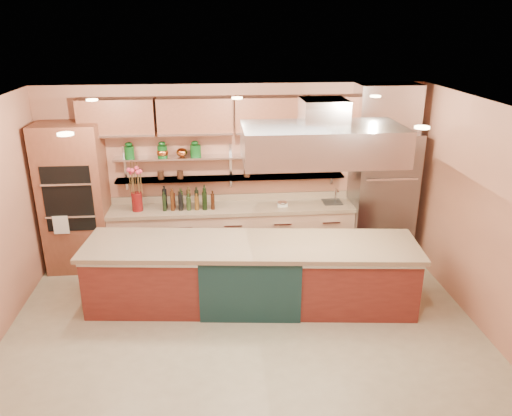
{
  "coord_description": "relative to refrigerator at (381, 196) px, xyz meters",
  "views": [
    {
      "loc": [
        -0.33,
        -5.2,
        3.7
      ],
      "look_at": [
        0.22,
        1.0,
        1.34
      ],
      "focal_mm": 35.0,
      "sensor_mm": 36.0,
      "label": 1
    }
  ],
  "objects": [
    {
      "name": "floor",
      "position": [
        -2.35,
        -2.14,
        -1.06
      ],
      "size": [
        6.0,
        5.0,
        0.02
      ],
      "primitive_type": "cube",
      "color": "tan",
      "rests_on": "ground"
    },
    {
      "name": "ceiling",
      "position": [
        -2.35,
        -2.14,
        1.75
      ],
      "size": [
        6.0,
        5.0,
        0.02
      ],
      "primitive_type": "cube",
      "color": "black",
      "rests_on": "wall_back"
    },
    {
      "name": "wall_back",
      "position": [
        -2.35,
        0.36,
        0.35
      ],
      "size": [
        6.0,
        0.04,
        2.8
      ],
      "primitive_type": "cube",
      "color": "#B27154",
      "rests_on": "floor"
    },
    {
      "name": "wall_front",
      "position": [
        -2.35,
        -4.64,
        0.35
      ],
      "size": [
        6.0,
        0.04,
        2.8
      ],
      "primitive_type": "cube",
      "color": "#B27154",
      "rests_on": "floor"
    },
    {
      "name": "wall_right",
      "position": [
        0.65,
        -2.14,
        0.35
      ],
      "size": [
        0.04,
        5.0,
        2.8
      ],
      "primitive_type": "cube",
      "color": "#B27154",
      "rests_on": "floor"
    },
    {
      "name": "oven_stack",
      "position": [
        -4.8,
        0.04,
        0.1
      ],
      "size": [
        0.95,
        0.64,
        2.3
      ],
      "primitive_type": "cube",
      "color": "brown",
      "rests_on": "floor"
    },
    {
      "name": "refrigerator",
      "position": [
        0.0,
        0.0,
        0.0
      ],
      "size": [
        0.95,
        0.72,
        2.1
      ],
      "primitive_type": "cube",
      "color": "gray",
      "rests_on": "floor"
    },
    {
      "name": "back_counter",
      "position": [
        -2.4,
        0.06,
        -0.58
      ],
      "size": [
        3.84,
        0.64,
        0.93
      ],
      "primitive_type": "cube",
      "color": "tan",
      "rests_on": "floor"
    },
    {
      "name": "wall_shelf_lower",
      "position": [
        -2.4,
        0.23,
        0.3
      ],
      "size": [
        3.6,
        0.26,
        0.03
      ],
      "primitive_type": "cube",
      "color": "silver",
      "rests_on": "wall_back"
    },
    {
      "name": "wall_shelf_upper",
      "position": [
        -2.4,
        0.23,
        0.65
      ],
      "size": [
        3.6,
        0.26,
        0.03
      ],
      "primitive_type": "cube",
      "color": "silver",
      "rests_on": "wall_back"
    },
    {
      "name": "upper_cabinets",
      "position": [
        -2.35,
        0.18,
        1.3
      ],
      "size": [
        4.6,
        0.36,
        0.55
      ],
      "primitive_type": "cube",
      "color": "brown",
      "rests_on": "wall_back"
    },
    {
      "name": "range_hood",
      "position": [
        -1.31,
        -1.32,
        1.2
      ],
      "size": [
        2.0,
        1.0,
        0.45
      ],
      "primitive_type": "cube",
      "color": "silver",
      "rests_on": "ceiling"
    },
    {
      "name": "ceiling_downlights",
      "position": [
        -2.35,
        -1.94,
        1.72
      ],
      "size": [
        4.0,
        2.8,
        0.02
      ],
      "primitive_type": "cube",
      "color": "#FFE5A5",
      "rests_on": "ceiling"
    },
    {
      "name": "island",
      "position": [
        -2.21,
        -1.32,
        -0.6
      ],
      "size": [
        4.43,
        1.39,
        0.91
      ],
      "primitive_type": "cube",
      "rotation": [
        0.0,
        0.0,
        -0.1
      ],
      "color": "maroon",
      "rests_on": "floor"
    },
    {
      "name": "flower_vase",
      "position": [
        -3.86,
        0.01,
        0.03
      ],
      "size": [
        0.2,
        0.2,
        0.29
      ],
      "primitive_type": "cylinder",
      "rotation": [
        0.0,
        0.0,
        -0.23
      ],
      "color": "#5F0E0E",
      "rests_on": "back_counter"
    },
    {
      "name": "oil_bottle_cluster",
      "position": [
        -3.07,
        0.01,
        0.02
      ],
      "size": [
        0.87,
        0.27,
        0.28
      ],
      "primitive_type": "cube",
      "rotation": [
        0.0,
        0.0,
        -0.03
      ],
      "color": "black",
      "rests_on": "back_counter"
    },
    {
      "name": "kitchen_scale",
      "position": [
        -1.6,
        0.01,
        -0.08
      ],
      "size": [
        0.17,
        0.14,
        0.09
      ],
      "primitive_type": "cube",
      "rotation": [
        0.0,
        0.0,
        0.13
      ],
      "color": "silver",
      "rests_on": "back_counter"
    },
    {
      "name": "bar_faucet",
      "position": [
        -0.72,
        0.11,
        -0.01
      ],
      "size": [
        0.04,
        0.04,
        0.23
      ],
      "primitive_type": "cylinder",
      "rotation": [
        0.0,
        0.0,
        -0.27
      ],
      "color": "silver",
      "rests_on": "back_counter"
    },
    {
      "name": "copper_kettle",
      "position": [
        -3.15,
        0.23,
        0.73
      ],
      "size": [
        0.18,
        0.18,
        0.14
      ],
      "primitive_type": "ellipsoid",
      "rotation": [
        0.0,
        0.0,
        -0.07
      ],
      "color": "#B45A29",
      "rests_on": "wall_shelf_upper"
    },
    {
      "name": "green_canister",
      "position": [
        -2.93,
        0.23,
        0.75
      ],
      "size": [
        0.17,
        0.17,
        0.18
      ],
      "primitive_type": "cylinder",
      "rotation": [
        0.0,
        0.0,
        -0.14
      ],
      "color": "#0E4114",
      "rests_on": "wall_shelf_upper"
    }
  ]
}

